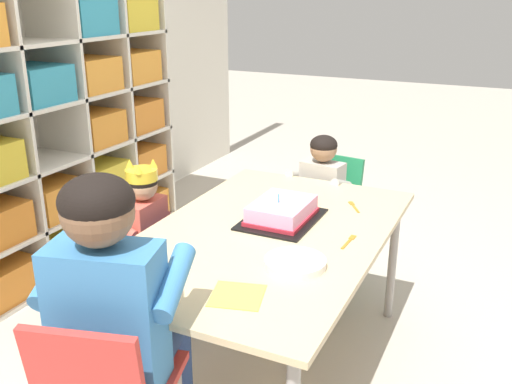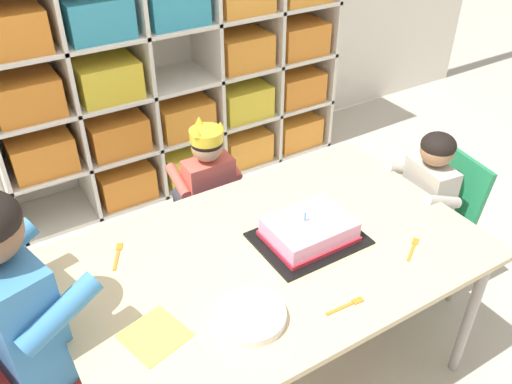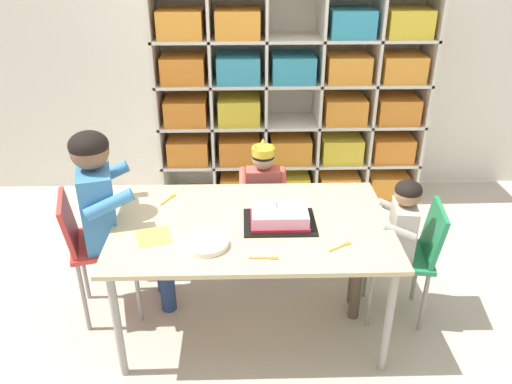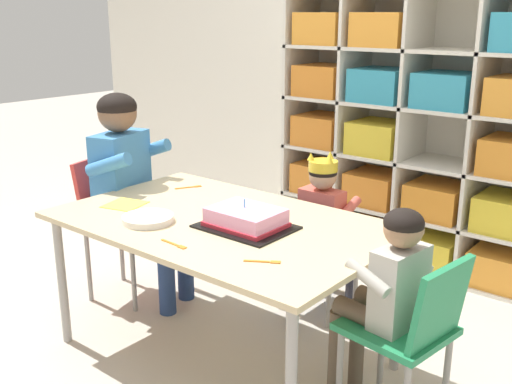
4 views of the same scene
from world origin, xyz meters
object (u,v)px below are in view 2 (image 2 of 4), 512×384
fork_at_table_front_edge (118,254)px  classroom_chair_blue (217,221)px  guest_at_table_side (417,201)px  birthday_cake_on_tray (309,232)px  adult_helper_seated (37,303)px  classroom_chair_adult_side (16,374)px  fork_scattered_mid_table (347,305)px  activity_table (273,263)px  classroom_chair_guest_side (432,217)px  fork_near_child_seat (413,248)px  paper_plate_stack (250,316)px  child_with_crown (205,181)px

fork_at_table_front_edge → classroom_chair_blue: bearing=148.8°
fork_at_table_front_edge → guest_at_table_side: bearing=108.0°
guest_at_table_side → birthday_cake_on_tray: (-0.59, -0.06, 0.13)m
adult_helper_seated → birthday_cake_on_tray: (0.86, -0.14, -0.01)m
classroom_chair_adult_side → fork_at_table_front_edge: size_ratio=5.89×
adult_helper_seated → birthday_cake_on_tray: size_ratio=2.99×
fork_scattered_mid_table → activity_table: bearing=-77.2°
birthday_cake_on_tray → classroom_chair_adult_side: bearing=173.8°
classroom_chair_blue → classroom_chair_guest_side: bearing=144.9°
activity_table → classroom_chair_blue: size_ratio=2.46×
activity_table → guest_at_table_side: guest_at_table_side is taller
fork_scattered_mid_table → fork_near_child_seat: same height
activity_table → paper_plate_stack: 0.31m
guest_at_table_side → fork_at_table_front_edge: 1.20m
child_with_crown → classroom_chair_guest_side: bearing=140.2°
classroom_chair_adult_side → fork_near_child_seat: bearing=-119.7°
classroom_chair_blue → classroom_chair_guest_side: size_ratio=0.82×
guest_at_table_side → adult_helper_seated: bearing=-85.1°
activity_table → birthday_cake_on_tray: size_ratio=3.85×
classroom_chair_adult_side → fork_near_child_seat: 1.30m
classroom_chair_blue → fork_near_child_seat: 0.91m
activity_table → classroom_chair_adult_side: classroom_chair_adult_side is taller
adult_helper_seated → birthday_cake_on_tray: 0.87m
activity_table → fork_scattered_mid_table: size_ratio=10.46×
paper_plate_stack → child_with_crown: bearing=71.3°
classroom_chair_blue → fork_near_child_seat: bearing=112.7°
classroom_chair_guest_side → classroom_chair_blue: bearing=-117.3°
guest_at_table_side → fork_near_child_seat: size_ratio=7.12×
fork_at_table_front_edge → child_with_crown: bearing=156.2°
activity_table → classroom_chair_blue: activity_table is taller
classroom_chair_adult_side → classroom_chair_guest_side: 1.68m
fork_scattered_mid_table → fork_at_table_front_edge: size_ratio=1.06×
adult_helper_seated → guest_at_table_side: bearing=-108.3°
child_with_crown → guest_at_table_side: size_ratio=0.98×
fork_scattered_mid_table → adult_helper_seated: bearing=-26.7°
classroom_chair_guest_side → guest_at_table_side: guest_at_table_side is taller
classroom_chair_adult_side → classroom_chair_guest_side: classroom_chair_adult_side is taller
adult_helper_seated → paper_plate_stack: size_ratio=5.12×
classroom_chair_blue → child_with_crown: (0.00, 0.10, 0.15)m
classroom_chair_blue → classroom_chair_adult_side: size_ratio=0.77×
birthday_cake_on_tray → paper_plate_stack: (-0.35, -0.20, -0.02)m
activity_table → birthday_cake_on_tray: birthday_cake_on_tray is taller
paper_plate_stack → fork_at_table_front_edge: (-0.23, 0.47, -0.01)m
guest_at_table_side → paper_plate_stack: bearing=-66.8°
classroom_chair_blue → fork_at_table_front_edge: bearing=31.0°
fork_scattered_mid_table → paper_plate_stack: bearing=-18.5°
fork_near_child_seat → fork_at_table_front_edge: bearing=-62.1°
fork_at_table_front_edge → activity_table: bearing=88.0°
fork_scattered_mid_table → fork_near_child_seat: 0.36m
fork_near_child_seat → classroom_chair_adult_side: bearing=-47.1°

